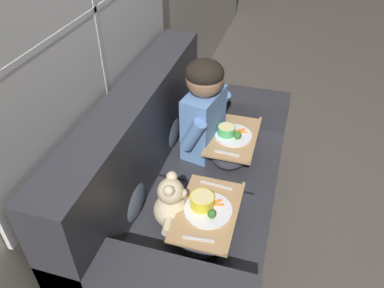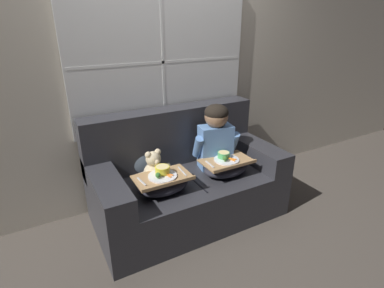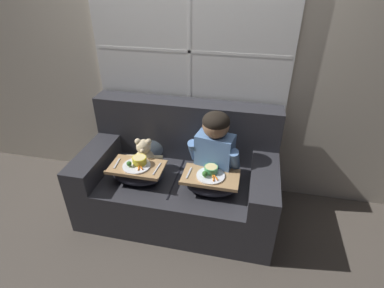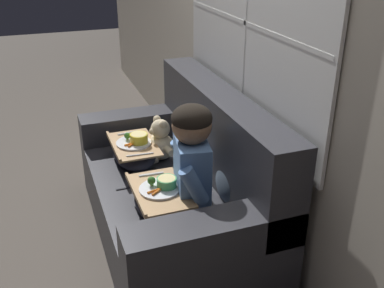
{
  "view_description": "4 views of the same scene",
  "coord_description": "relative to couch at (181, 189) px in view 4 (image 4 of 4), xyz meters",
  "views": [
    {
      "loc": [
        -1.49,
        -0.41,
        1.92
      ],
      "look_at": [
        0.05,
        0.04,
        0.66
      ],
      "focal_mm": 35.0,
      "sensor_mm": 36.0,
      "label": 1
    },
    {
      "loc": [
        -1.11,
        -2.1,
        1.73
      ],
      "look_at": [
        0.05,
        0.01,
        0.72
      ],
      "focal_mm": 28.0,
      "sensor_mm": 36.0,
      "label": 2
    },
    {
      "loc": [
        0.57,
        -2.02,
        2.01
      ],
      "look_at": [
        0.12,
        0.04,
        0.73
      ],
      "focal_mm": 28.0,
      "sensor_mm": 36.0,
      "label": 3
    },
    {
      "loc": [
        2.34,
        -0.69,
        1.84
      ],
      "look_at": [
        0.08,
        0.12,
        0.7
      ],
      "focal_mm": 42.0,
      "sensor_mm": 36.0,
      "label": 4
    }
  ],
  "objects": [
    {
      "name": "ground_plane",
      "position": [
        0.0,
        -0.07,
        -0.34
      ],
      "size": [
        14.0,
        14.0,
        0.0
      ],
      "primitive_type": "plane",
      "color": "#4C443D"
    },
    {
      "name": "child_figure",
      "position": [
        0.31,
        -0.04,
        0.41
      ],
      "size": [
        0.45,
        0.25,
        0.61
      ],
      "color": "#5B84BC",
      "rests_on": "couch"
    },
    {
      "name": "lap_tray_child",
      "position": [
        0.31,
        -0.22,
        0.16
      ],
      "size": [
        0.45,
        0.28,
        0.21
      ],
      "color": "#2D2D38",
      "rests_on": "child_figure"
    },
    {
      "name": "throw_pillow_behind_child",
      "position": [
        0.31,
        0.19,
        0.23
      ],
      "size": [
        0.32,
        0.16,
        0.34
      ],
      "color": "slate",
      "rests_on": "couch"
    },
    {
      "name": "teddy_bear",
      "position": [
        -0.31,
        -0.04,
        0.21
      ],
      "size": [
        0.32,
        0.23,
        0.3
      ],
      "color": "beige",
      "rests_on": "couch"
    },
    {
      "name": "wall_back_with_window",
      "position": [
        0.0,
        0.45,
        0.96
      ],
      "size": [
        8.0,
        0.08,
        2.6
      ],
      "color": "beige",
      "rests_on": "ground_plane"
    },
    {
      "name": "throw_pillow_behind_teddy",
      "position": [
        -0.31,
        0.19,
        0.23
      ],
      "size": [
        0.33,
        0.16,
        0.34
      ],
      "color": "slate",
      "rests_on": "couch"
    },
    {
      "name": "lap_tray_teddy",
      "position": [
        -0.31,
        -0.22,
        0.16
      ],
      "size": [
        0.45,
        0.28,
        0.21
      ],
      "color": "#2D2D38",
      "rests_on": "teddy_bear"
    },
    {
      "name": "couch",
      "position": [
        0.0,
        0.0,
        0.0
      ],
      "size": [
        1.68,
        0.89,
        0.97
      ],
      "color": "#2D2D33",
      "rests_on": "ground_plane"
    }
  ]
}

